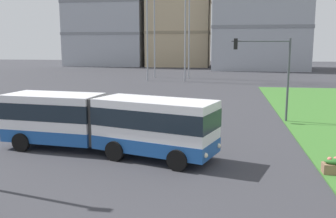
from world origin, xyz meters
TOP-DOWN VIEW (x-y plane):
  - articulated_bus at (-3.31, 12.17)m, footprint 11.96×4.91m
  - car_grey_wagon at (-6.04, 21.25)m, footprint 4.47×2.17m
  - flower_planter_3 at (7.75, 10.35)m, footprint 1.10×0.56m
  - traffic_light_far_right at (5.97, 22.00)m, footprint 4.24×0.28m

SIDE VIEW (x-z plane):
  - flower_planter_3 at x=7.75m, z-range 0.06..0.80m
  - car_grey_wagon at x=-6.04m, z-range -0.04..1.54m
  - articulated_bus at x=-3.31m, z-range 0.15..3.15m
  - traffic_light_far_right at x=5.97m, z-range 1.17..7.30m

